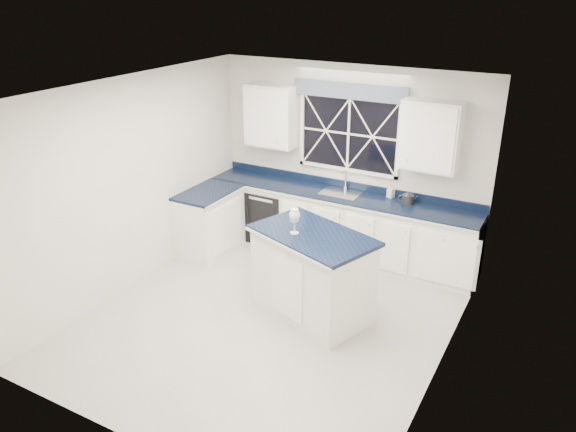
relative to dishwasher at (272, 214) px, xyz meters
The scene contains 13 objects.
ground 2.28m from the dishwasher, 60.57° to the right, with size 4.50×4.50×0.00m, color #A4A5A0.
back_wall 1.48m from the dishwasher, 15.26° to the left, with size 4.00×0.10×2.70m, color beige.
base_cabinets 0.79m from the dishwasher, 12.13° to the right, with size 3.99×1.60×0.90m.
countertop 1.21m from the dishwasher, ahead, with size 3.98×0.64×0.04m, color black.
dishwasher is the anchor object (origin of this frame).
window 1.81m from the dishwasher, 12.95° to the left, with size 1.65×0.09×1.26m.
upper_cabinets 1.86m from the dishwasher, ahead, with size 3.10×0.34×0.90m.
faucet 1.31m from the dishwasher, 10.02° to the left, with size 0.05×0.20×0.30m.
island 2.18m from the dishwasher, 47.20° to the right, with size 1.62×1.28×1.05m.
rug 1.27m from the dishwasher, 39.49° to the right, with size 1.36×0.99×0.02m.
kettle 2.15m from the dishwasher, ahead, with size 0.25×0.20×0.18m.
wine_glass 2.29m from the dishwasher, 52.81° to the right, with size 0.13×0.13×0.30m.
soap_bottle 1.90m from the dishwasher, ahead, with size 0.09×0.09×0.19m, color silver.
Camera 1 is at (2.92, -4.90, 3.75)m, focal length 35.00 mm.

